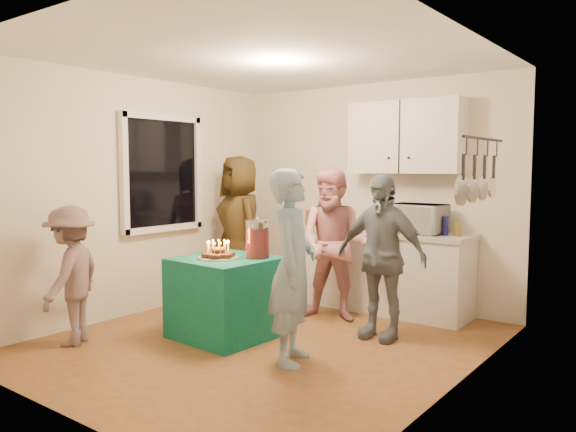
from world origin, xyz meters
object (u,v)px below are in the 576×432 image
Objects in this scene: party_table at (226,297)px; woman_back_center at (334,244)px; counter at (373,271)px; child_near_left at (71,275)px; man_birthday at (293,267)px; microwave at (418,219)px; punch_jar at (257,240)px; woman_back_right at (381,256)px; woman_back_left at (240,228)px.

party_table is 0.53× the size of woman_back_center.
child_near_left is at bearing -119.15° from counter.
counter is 1.37× the size of man_birthday.
microwave is (0.53, 0.00, 0.64)m from counter.
counter is at bearing 77.05° from punch_jar.
man_birthday is 1.03× the size of woman_back_right.
woman_back_right is 2.86m from child_near_left.
woman_back_left is (-1.89, 1.46, 0.07)m from man_birthday.
punch_jar is 0.98m from woman_back_center.
counter is 6.47× the size of punch_jar.
woman_back_right is (0.59, -0.95, 0.35)m from counter.
woman_back_center is at bearing 18.68° from woman_back_left.
child_near_left is (-0.97, -1.02, 0.26)m from party_table.
counter is at bearing 122.46° from woman_back_right.
woman_back_right reaches higher than counter.
man_birthday is at bearing -11.41° from party_table.
punch_jar is 1.61m from woman_back_left.
punch_jar is at bearing -121.49° from woman_back_center.
woman_back_right reaches higher than microwave.
microwave is at bearing -30.94° from man_birthday.
counter is at bearing -178.30° from microwave.
woman_back_right is at bearing -39.01° from man_birthday.
counter is 3.87× the size of microwave.
punch_jar is 0.27× the size of child_near_left.
microwave is 0.35× the size of woman_back_center.
counter is at bearing -15.61° from man_birthday.
counter is 1.90m from party_table.
man_birthday reaches higher than woman_back_right.
woman_back_center reaches higher than microwave.
man_birthday is at bearing -28.43° from punch_jar.
man_birthday reaches higher than party_table.
man_birthday is at bearing -13.04° from woman_back_left.
punch_jar is (-0.90, -1.61, -0.14)m from microwave.
woman_back_right is at bearing 99.64° from child_near_left.
man_birthday is 2.08m from child_near_left.
party_table is (-0.61, -1.80, -0.05)m from counter.
punch_jar is 0.80m from man_birthday.
punch_jar is 0.21× the size of woman_back_center.
child_near_left is (-0.01, -2.29, -0.24)m from woman_back_left.
woman_back_center is at bearing 114.19° from child_near_left.
microwave is at bearing 60.63° from punch_jar.
woman_back_center is (1.47, -0.15, -0.07)m from woman_back_left.
counter is 1.71m from woman_back_left.
punch_jar is at bearing -117.66° from microwave.
counter is 0.83m from microwave.
microwave is at bearing 38.61° from woman_back_left.
woman_back_left is at bearing 158.85° from woman_back_center.
woman_back_right is at bearing -85.07° from microwave.
woman_back_left reaches higher than woman_back_right.
woman_back_right reaches higher than party_table.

